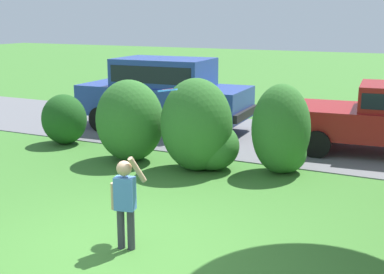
% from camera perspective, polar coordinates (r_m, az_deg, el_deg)
% --- Properties ---
extents(ground_plane, '(80.00, 80.00, 0.00)m').
position_cam_1_polar(ground_plane, '(7.05, -7.72, -12.24)').
color(ground_plane, '#3D752D').
extents(driveway_strip, '(28.00, 4.40, 0.02)m').
position_cam_1_polar(driveway_strip, '(12.99, 9.31, -0.34)').
color(driveway_strip, slate).
rests_on(driveway_strip, ground).
extents(shrub_near_tree, '(1.10, 1.02, 1.20)m').
position_cam_1_polar(shrub_near_tree, '(12.76, -13.90, 1.91)').
color(shrub_near_tree, '#1E511C').
rests_on(shrub_near_tree, ground).
extents(shrub_centre_left, '(1.47, 1.31, 1.73)m').
position_cam_1_polar(shrub_centre_left, '(10.96, -6.88, 1.80)').
color(shrub_centre_left, '#33702B').
rests_on(shrub_centre_left, ground).
extents(shrub_centre, '(1.54, 1.36, 1.84)m').
position_cam_1_polar(shrub_centre, '(10.22, 0.92, 0.79)').
color(shrub_centre, '#33702B').
rests_on(shrub_centre, ground).
extents(shrub_centre_right, '(1.14, 1.12, 1.76)m').
position_cam_1_polar(shrub_centre_right, '(10.18, 9.85, 0.35)').
color(shrub_centre_right, '#33702B').
rests_on(shrub_centre_right, ground).
extents(parked_suv, '(4.78, 2.27, 1.92)m').
position_cam_1_polar(parked_suv, '(13.92, -3.09, 5.20)').
color(parked_suv, '#28429E').
rests_on(parked_suv, ground).
extents(child_thrower, '(0.42, 0.32, 1.29)m').
position_cam_1_polar(child_thrower, '(6.82, -7.38, -6.61)').
color(child_thrower, '#383842').
rests_on(child_thrower, ground).
extents(frisbee, '(0.28, 0.28, 0.09)m').
position_cam_1_polar(frisbee, '(7.26, -2.70, 5.18)').
color(frisbee, '#337FDB').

